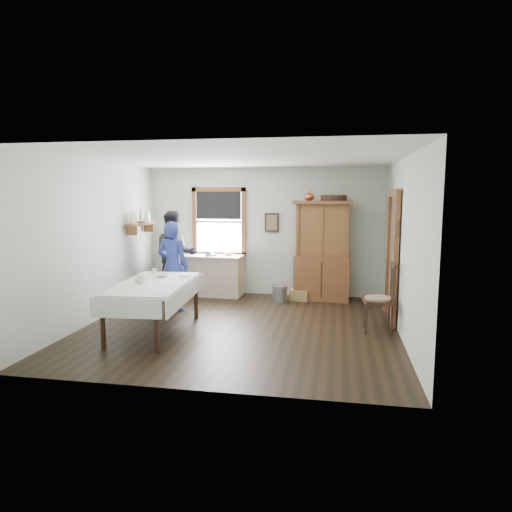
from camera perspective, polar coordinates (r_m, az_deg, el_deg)
name	(u,v)px	position (r m, az deg, el deg)	size (l,w,h in m)	color
room	(240,244)	(7.28, -1.97, 1.48)	(5.01, 5.01, 2.70)	black
window	(219,218)	(9.88, -4.66, 4.76)	(1.18, 0.07, 1.48)	white
doorway	(393,253)	(8.04, 16.74, 0.40)	(0.09, 1.14, 2.22)	#4A3F35
wall_shelf	(141,223)	(9.47, -14.16, 4.05)	(0.24, 1.00, 0.44)	brown
framed_picture	(272,223)	(9.65, 1.97, 4.21)	(0.30, 0.04, 0.40)	#322011
rug_beater	(398,222)	(7.45, 17.34, 4.13)	(0.27, 0.27, 0.01)	black
work_counter	(208,275)	(9.77, -6.04, -2.40)	(1.51, 0.57, 0.86)	#CBAE8C
china_hutch	(322,251)	(9.31, 8.29, 0.63)	(1.18, 0.56, 2.01)	brown
dining_table	(154,308)	(7.29, -12.59, -6.31)	(1.04, 1.98, 0.79)	silver
spindle_chair	(379,297)	(7.38, 15.10, -5.02)	(0.50, 0.50, 1.10)	#322011
pail	(280,293)	(9.21, 2.98, -4.70)	(0.30, 0.30, 0.32)	gray
wicker_basket	(300,295)	(9.35, 5.50, -4.87)	(0.37, 0.26, 0.22)	#A07F48
woman_blue	(173,269)	(8.54, -10.35, -1.67)	(0.56, 0.37, 1.53)	navy
figure_dark	(175,259)	(9.45, -10.04, -0.33)	(0.81, 0.63, 1.67)	black
table_cup_a	(140,280)	(7.18, -14.33, -2.92)	(0.13, 0.13, 0.10)	silver
table_cup_b	(154,271)	(8.03, -12.58, -1.83)	(0.09, 0.09, 0.09)	silver
table_bowl	(162,275)	(7.65, -11.65, -2.40)	(0.20, 0.20, 0.05)	silver
counter_book	(207,255)	(9.65, -6.11, 0.12)	(0.16, 0.22, 0.02)	#6D5F49
counter_bowl	(228,254)	(9.61, -3.49, 0.22)	(0.18, 0.18, 0.06)	silver
shelf_bowl	(141,222)	(9.48, -14.14, 4.20)	(0.22, 0.22, 0.05)	silver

